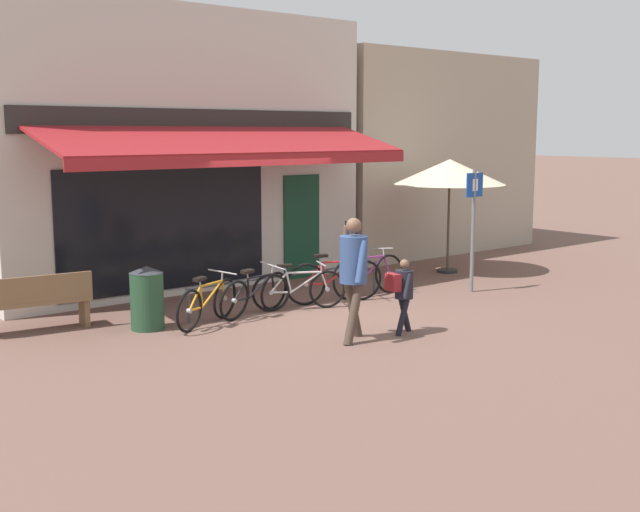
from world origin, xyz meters
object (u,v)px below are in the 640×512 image
pedestrian_adult (353,266)px  pedestrian_child (402,288)px  bicycle_orange (207,303)px  bicycle_purple (369,275)px  bicycle_silver (299,289)px  bicycle_black (255,294)px  bicycle_red (334,281)px  parking_sign (473,217)px  litter_bin (147,298)px  cafe_parasol (450,172)px  park_bench (36,302)px

pedestrian_adult → pedestrian_child: pedestrian_adult is taller
bicycle_orange → bicycle_purple: bearing=-25.0°
bicycle_orange → bicycle_silver: bicycle_orange is taller
bicycle_black → pedestrian_child: size_ratio=1.46×
bicycle_red → bicycle_silver: bearing=-159.6°
bicycle_red → bicycle_purple: (0.86, 0.04, -0.01)m
pedestrian_adult → parking_sign: size_ratio=0.78×
bicycle_black → litter_bin: bearing=156.1°
bicycle_silver → litter_bin: 2.62m
bicycle_silver → parking_sign: parking_sign is taller
pedestrian_child → cafe_parasol: (4.51, 3.08, 1.43)m
bicycle_purple → cafe_parasol: size_ratio=0.73×
bicycle_red → cafe_parasol: (3.87, 0.81, 1.73)m
parking_sign → pedestrian_adult: bearing=-163.4°
bicycle_silver → pedestrian_child: (0.17, -2.23, 0.34)m
bicycle_red → bicycle_purple: size_ratio=1.01×
bicycle_black → pedestrian_child: pedestrian_child is taller
bicycle_black → bicycle_purple: 2.50m
bicycle_silver → bicycle_purple: bicycle_purple is taller
parking_sign → bicycle_purple: bearing=151.8°
litter_bin → parking_sign: size_ratio=0.42×
bicycle_silver → litter_bin: litter_bin is taller
bicycle_silver → cafe_parasol: size_ratio=0.64×
bicycle_red → cafe_parasol: 4.31m
pedestrian_adult → cafe_parasol: cafe_parasol is taller
cafe_parasol → bicycle_orange: bearing=-172.9°
bicycle_black → litter_bin: 1.80m
pedestrian_child → parking_sign: 3.60m
litter_bin → bicycle_orange: bearing=-24.5°
bicycle_orange → pedestrian_child: 3.00m
cafe_parasol → pedestrian_adult: bearing=-151.3°
bicycle_red → bicycle_purple: 0.86m
bicycle_black → pedestrian_child: (0.99, -2.35, 0.33)m
bicycle_purple → parking_sign: parking_sign is taller
bicycle_black → pedestrian_adult: bearing=-99.9°
pedestrian_adult → cafe_parasol: 6.17m
bicycle_silver → pedestrian_child: 2.27m
bicycle_silver → pedestrian_adult: size_ratio=0.85×
parking_sign → cafe_parasol: (1.26, 1.70, 0.72)m
bicycle_purple → pedestrian_child: bearing=-122.2°
bicycle_silver → cafe_parasol: 5.08m
bicycle_black → bicycle_silver: bearing=-22.8°
litter_bin → cafe_parasol: bearing=3.4°
bicycle_orange → bicycle_silver: (1.76, -0.04, -0.00)m
park_bench → bicycle_purple: bearing=-4.9°
parking_sign → litter_bin: bearing=168.1°
pedestrian_adult → pedestrian_child: 0.93m
bicycle_red → litter_bin: 3.43m
pedestrian_adult → bicycle_orange: bearing=110.4°
pedestrian_child → bicycle_silver: bearing=102.3°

